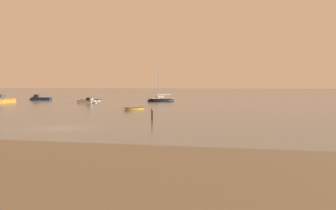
% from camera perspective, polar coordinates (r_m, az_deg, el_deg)
% --- Properties ---
extents(ground_plane, '(800.00, 800.00, 0.00)m').
position_cam_1_polar(ground_plane, '(37.40, -13.31, -2.89)').
color(ground_plane, slate).
extents(motorboat_moored_0, '(2.33, 6.47, 2.42)m').
position_cam_1_polar(motorboat_moored_0, '(93.38, -20.39, 0.47)').
color(motorboat_moored_0, orange).
rests_on(motorboat_moored_0, ground).
extents(rowboat_moored_1, '(1.82, 4.25, 0.65)m').
position_cam_1_polar(rowboat_moored_1, '(105.29, -20.08, 0.60)').
color(rowboat_moored_1, orange).
rests_on(rowboat_moored_1, ground).
extents(rowboat_moored_2, '(2.85, 3.66, 0.56)m').
position_cam_1_polar(rowboat_moored_2, '(62.81, -4.26, -0.51)').
color(rowboat_moored_2, gold).
rests_on(rowboat_moored_2, ground).
extents(rowboat_moored_4, '(4.07, 4.25, 0.69)m').
position_cam_1_polar(rowboat_moored_4, '(94.87, -9.71, 0.52)').
color(rowboat_moored_4, white).
rests_on(rowboat_moored_4, ground).
extents(sailboat_moored_1, '(5.84, 6.41, 7.44)m').
position_cam_1_polar(sailboat_moored_1, '(94.71, -0.90, 0.64)').
color(sailboat_moored_1, black).
rests_on(sailboat_moored_1, ground).
extents(motorboat_moored_2, '(5.40, 2.71, 1.96)m').
position_cam_1_polar(motorboat_moored_2, '(106.78, -16.04, 0.74)').
color(motorboat_moored_2, navy).
rests_on(motorboat_moored_2, ground).
extents(motorboat_moored_5, '(4.49, 2.64, 1.62)m').
position_cam_1_polar(motorboat_moored_5, '(87.20, -9.90, 0.38)').
color(motorboat_moored_5, white).
rests_on(motorboat_moored_5, ground).
extents(mooring_post_near, '(0.22, 0.22, 1.26)m').
position_cam_1_polar(mooring_post_near, '(44.49, -2.01, -1.24)').
color(mooring_post_near, '#413323').
rests_on(mooring_post_near, ground).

